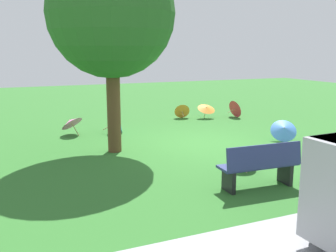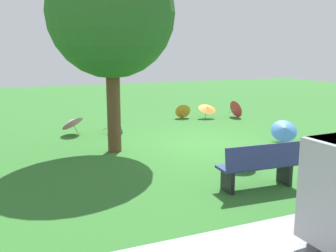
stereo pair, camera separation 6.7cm
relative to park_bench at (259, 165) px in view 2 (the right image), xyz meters
The scene contains 10 objects.
ground 3.74m from the park_bench, 97.79° to the right, with size 40.00×40.00×0.00m, color #2D6B28.
park_bench is the anchor object (origin of this frame).
shade_tree 5.17m from the park_bench, 64.34° to the right, with size 3.19×3.19×5.10m.
parasol_pink_0 6.73m from the park_bench, 67.75° to the right, with size 0.96×0.95×0.69m.
parasol_orange_0 7.87m from the park_bench, 104.35° to the right, with size 0.66×0.60×0.58m.
parasol_purple_0 1.30m from the park_bench, 109.24° to the right, with size 0.74×0.70×0.60m.
parasol_blue_0 4.23m from the park_bench, 135.87° to the right, with size 0.97×0.93×0.68m.
parasol_teal_0 6.07m from the park_bench, 79.67° to the right, with size 0.76×0.78×0.73m.
parasol_orange_1 7.70m from the park_bench, 111.32° to the right, with size 0.71×0.68×0.60m.
parasol_red_0 8.03m from the park_bench, 120.13° to the right, with size 0.65×0.73×0.70m.
Camera 2 is at (4.82, 9.40, 2.62)m, focal length 40.72 mm.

